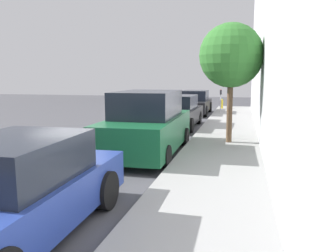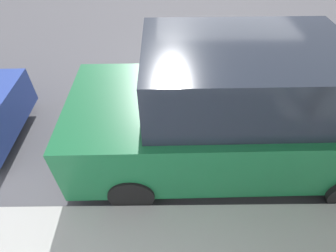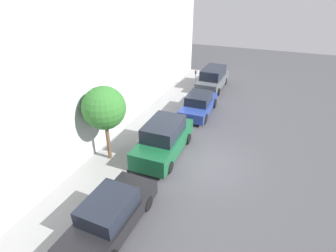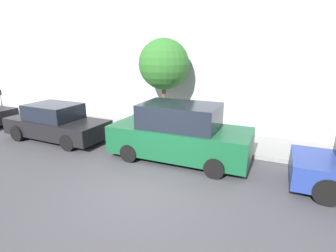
# 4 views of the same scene
# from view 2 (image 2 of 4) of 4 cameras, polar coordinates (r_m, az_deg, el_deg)

# --- Properties ---
(ground_plane) EXTENTS (60.00, 60.00, 0.00)m
(ground_plane) POSITION_cam_2_polar(r_m,az_deg,el_deg) (6.45, 9.46, 10.99)
(ground_plane) COLOR #424247
(parked_suv_third) EXTENTS (2.08, 4.83, 1.98)m
(parked_suv_third) POSITION_cam_2_polar(r_m,az_deg,el_deg) (3.96, 14.38, 3.00)
(parked_suv_third) COLOR #14512D
(parked_suv_third) RESTS_ON ground_plane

